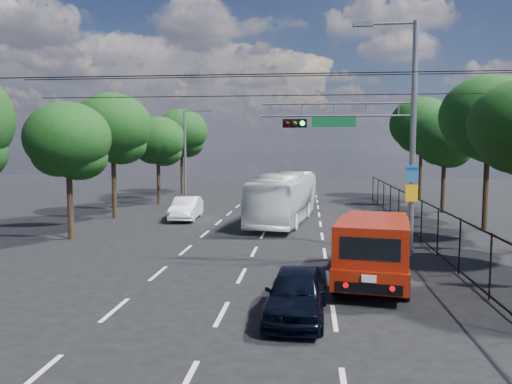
# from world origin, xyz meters

# --- Properties ---
(ground) EXTENTS (120.00, 120.00, 0.00)m
(ground) POSITION_xyz_m (0.00, 0.00, 0.00)
(ground) COLOR black
(ground) RESTS_ON ground
(lane_markings) EXTENTS (6.12, 38.00, 0.01)m
(lane_markings) POSITION_xyz_m (-0.00, 14.00, 0.01)
(lane_markings) COLOR beige
(lane_markings) RESTS_ON ground
(signal_mast) EXTENTS (6.43, 0.39, 9.50)m
(signal_mast) POSITION_xyz_m (5.28, 7.99, 5.24)
(signal_mast) COLOR slate
(signal_mast) RESTS_ON ground
(streetlight_left) EXTENTS (2.09, 0.22, 7.08)m
(streetlight_left) POSITION_xyz_m (-6.33, 22.00, 3.94)
(streetlight_left) COLOR slate
(streetlight_left) RESTS_ON ground
(utility_wires) EXTENTS (22.00, 5.04, 0.74)m
(utility_wires) POSITION_xyz_m (0.00, 8.83, 7.23)
(utility_wires) COLOR black
(utility_wires) RESTS_ON ground
(fence_right) EXTENTS (0.06, 34.03, 2.00)m
(fence_right) POSITION_xyz_m (7.60, 12.17, 1.03)
(fence_right) COLOR black
(fence_right) RESTS_ON ground
(tree_right_c) EXTENTS (5.10, 5.10, 8.29)m
(tree_right_c) POSITION_xyz_m (11.82, 15.02, 5.73)
(tree_right_c) COLOR black
(tree_right_c) RESTS_ON ground
(tree_right_d) EXTENTS (4.32, 4.32, 7.02)m
(tree_right_d) POSITION_xyz_m (11.42, 22.02, 4.85)
(tree_right_d) COLOR black
(tree_right_d) RESTS_ON ground
(tree_right_e) EXTENTS (5.28, 5.28, 8.58)m
(tree_right_e) POSITION_xyz_m (11.62, 30.02, 5.94)
(tree_right_e) COLOR black
(tree_right_e) RESTS_ON ground
(tree_left_b) EXTENTS (4.08, 4.08, 6.63)m
(tree_left_b) POSITION_xyz_m (-9.18, 10.02, 4.58)
(tree_left_b) COLOR black
(tree_left_b) RESTS_ON ground
(tree_left_c) EXTENTS (4.80, 4.80, 7.80)m
(tree_left_c) POSITION_xyz_m (-9.78, 17.02, 5.40)
(tree_left_c) COLOR black
(tree_left_c) RESTS_ON ground
(tree_left_d) EXTENTS (4.20, 4.20, 6.83)m
(tree_left_d) POSITION_xyz_m (-9.38, 25.02, 4.72)
(tree_left_d) COLOR black
(tree_left_d) RESTS_ON ground
(tree_left_e) EXTENTS (4.92, 4.92, 7.99)m
(tree_left_e) POSITION_xyz_m (-9.58, 33.02, 5.53)
(tree_left_e) COLOR black
(tree_left_e) RESTS_ON ground
(red_pickup) EXTENTS (3.12, 6.24, 2.23)m
(red_pickup) POSITION_xyz_m (4.45, 3.57, 1.19)
(red_pickup) COLOR black
(red_pickup) RESTS_ON ground
(navy_hatchback) EXTENTS (1.76, 3.91, 1.31)m
(navy_hatchback) POSITION_xyz_m (2.00, -0.02, 0.65)
(navy_hatchback) COLOR black
(navy_hatchback) RESTS_ON ground
(white_bus) EXTENTS (3.85, 10.69, 2.91)m
(white_bus) POSITION_xyz_m (0.87, 16.55, 1.46)
(white_bus) COLOR white
(white_bus) RESTS_ON ground
(white_van) EXTENTS (1.67, 4.24, 1.37)m
(white_van) POSITION_xyz_m (-5.20, 16.98, 0.69)
(white_van) COLOR white
(white_van) RESTS_ON ground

